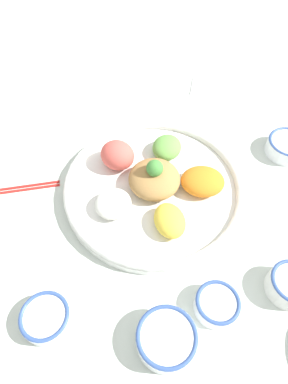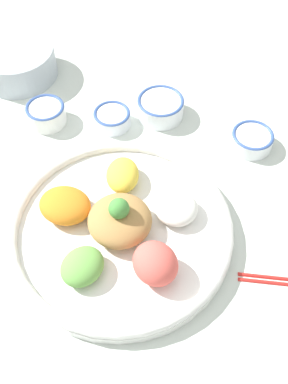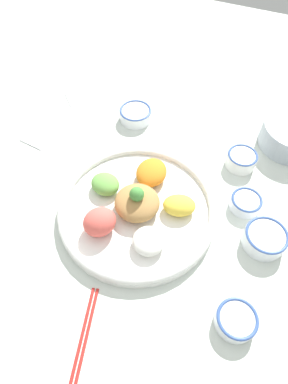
{
  "view_description": "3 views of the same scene",
  "coord_description": "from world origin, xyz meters",
  "px_view_note": "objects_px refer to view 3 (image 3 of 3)",
  "views": [
    {
      "loc": [
        -0.45,
        0.01,
        0.61
      ],
      "look_at": [
        -0.03,
        0.05,
        0.02
      ],
      "focal_mm": 30.0,
      "sensor_mm": 36.0,
      "label": 1
    },
    {
      "loc": [
        0.37,
        0.22,
        0.72
      ],
      "look_at": [
        -0.06,
        0.05,
        0.09
      ],
      "focal_mm": 42.0,
      "sensor_mm": 36.0,
      "label": 2
    },
    {
      "loc": [
        -0.2,
        0.42,
        0.72
      ],
      "look_at": [
        -0.03,
        0.01,
        0.09
      ],
      "focal_mm": 30.0,
      "sensor_mm": 36.0,
      "label": 3
    }
  ],
  "objects_px": {
    "serving_spoon_main": "(40,148)",
    "serving_spoon_extra": "(72,106)",
    "rice_bowl_plain": "(265,238)",
    "chopsticks_pair_near": "(84,337)",
    "rice_bowl_blue": "(236,320)",
    "sauce_bowl_dark": "(241,159)",
    "salad_platter": "(137,207)",
    "sauce_bowl_far": "(136,114)",
    "sauce_bowl_red": "(246,202)"
  },
  "relations": [
    {
      "from": "rice_bowl_blue",
      "to": "rice_bowl_plain",
      "type": "height_order",
      "value": "rice_bowl_plain"
    },
    {
      "from": "sauce_bowl_red",
      "to": "rice_bowl_blue",
      "type": "height_order",
      "value": "rice_bowl_blue"
    },
    {
      "from": "rice_bowl_plain",
      "to": "chopsticks_pair_near",
      "type": "bearing_deg",
      "value": 50.67
    },
    {
      "from": "sauce_bowl_far",
      "to": "serving_spoon_main",
      "type": "distance_m",
      "value": 0.32
    },
    {
      "from": "rice_bowl_plain",
      "to": "serving_spoon_main",
      "type": "bearing_deg",
      "value": -4.22
    },
    {
      "from": "sauce_bowl_red",
      "to": "sauce_bowl_far",
      "type": "distance_m",
      "value": 0.45
    },
    {
      "from": "sauce_bowl_red",
      "to": "rice_bowl_blue",
      "type": "distance_m",
      "value": 0.3
    },
    {
      "from": "serving_spoon_main",
      "to": "serving_spoon_extra",
      "type": "xyz_separation_m",
      "value": [
        0.01,
        -0.21,
        -0.0
      ]
    },
    {
      "from": "serving_spoon_main",
      "to": "chopsticks_pair_near",
      "type": "bearing_deg",
      "value": 139.28
    },
    {
      "from": "sauce_bowl_red",
      "to": "chopsticks_pair_near",
      "type": "bearing_deg",
      "value": 62.82
    },
    {
      "from": "sauce_bowl_far",
      "to": "chopsticks_pair_near",
      "type": "relative_size",
      "value": 0.5
    },
    {
      "from": "rice_bowl_plain",
      "to": "chopsticks_pair_near",
      "type": "height_order",
      "value": "rice_bowl_plain"
    },
    {
      "from": "sauce_bowl_dark",
      "to": "rice_bowl_plain",
      "type": "xyz_separation_m",
      "value": [
        -0.11,
        0.23,
        0.0
      ]
    },
    {
      "from": "salad_platter",
      "to": "sauce_bowl_far",
      "type": "distance_m",
      "value": 0.36
    },
    {
      "from": "rice_bowl_plain",
      "to": "serving_spoon_main",
      "type": "height_order",
      "value": "rice_bowl_plain"
    },
    {
      "from": "sauce_bowl_far",
      "to": "serving_spoon_main",
      "type": "bearing_deg",
      "value": 47.67
    },
    {
      "from": "sauce_bowl_red",
      "to": "serving_spoon_extra",
      "type": "distance_m",
      "value": 0.65
    },
    {
      "from": "serving_spoon_extra",
      "to": "serving_spoon_main",
      "type": "bearing_deg",
      "value": 136.96
    },
    {
      "from": "sauce_bowl_dark",
      "to": "chopsticks_pair_near",
      "type": "height_order",
      "value": "sauce_bowl_dark"
    },
    {
      "from": "sauce_bowl_dark",
      "to": "serving_spoon_main",
      "type": "relative_size",
      "value": 0.66
    },
    {
      "from": "serving_spoon_extra",
      "to": "sauce_bowl_far",
      "type": "bearing_deg",
      "value": -128.88
    },
    {
      "from": "sauce_bowl_far",
      "to": "serving_spoon_extra",
      "type": "relative_size",
      "value": 0.96
    },
    {
      "from": "salad_platter",
      "to": "sauce_bowl_red",
      "type": "height_order",
      "value": "salad_platter"
    },
    {
      "from": "sauce_bowl_red",
      "to": "chopsticks_pair_near",
      "type": "distance_m",
      "value": 0.51
    },
    {
      "from": "rice_bowl_blue",
      "to": "sauce_bowl_dark",
      "type": "height_order",
      "value": "sauce_bowl_dark"
    },
    {
      "from": "rice_bowl_plain",
      "to": "serving_spoon_main",
      "type": "xyz_separation_m",
      "value": [
        0.68,
        -0.05,
        -0.02
      ]
    },
    {
      "from": "rice_bowl_plain",
      "to": "serving_spoon_main",
      "type": "relative_size",
      "value": 0.8
    },
    {
      "from": "sauce_bowl_red",
      "to": "rice_bowl_blue",
      "type": "relative_size",
      "value": 0.92
    },
    {
      "from": "sauce_bowl_dark",
      "to": "chopsticks_pair_near",
      "type": "xyz_separation_m",
      "value": [
        0.19,
        0.59,
        -0.02
      ]
    },
    {
      "from": "sauce_bowl_dark",
      "to": "serving_spoon_main",
      "type": "bearing_deg",
      "value": 17.11
    },
    {
      "from": "salad_platter",
      "to": "serving_spoon_main",
      "type": "bearing_deg",
      "value": -14.12
    },
    {
      "from": "sauce_bowl_dark",
      "to": "sauce_bowl_red",
      "type": "bearing_deg",
      "value": 108.23
    },
    {
      "from": "sauce_bowl_far",
      "to": "serving_spoon_main",
      "type": "height_order",
      "value": "sauce_bowl_far"
    },
    {
      "from": "sauce_bowl_far",
      "to": "sauce_bowl_red",
      "type": "bearing_deg",
      "value": 154.24
    },
    {
      "from": "sauce_bowl_dark",
      "to": "sauce_bowl_far",
      "type": "xyz_separation_m",
      "value": [
        0.36,
        -0.06,
        -0.0
      ]
    },
    {
      "from": "salad_platter",
      "to": "rice_bowl_blue",
      "type": "relative_size",
      "value": 4.65
    },
    {
      "from": "sauce_bowl_dark",
      "to": "rice_bowl_blue",
      "type": "bearing_deg",
      "value": 102.07
    },
    {
      "from": "salad_platter",
      "to": "serving_spoon_extra",
      "type": "height_order",
      "value": "salad_platter"
    },
    {
      "from": "rice_bowl_plain",
      "to": "serving_spoon_extra",
      "type": "xyz_separation_m",
      "value": [
        0.69,
        -0.26,
        -0.02
      ]
    },
    {
      "from": "salad_platter",
      "to": "sauce_bowl_dark",
      "type": "distance_m",
      "value": 0.34
    },
    {
      "from": "salad_platter",
      "to": "chopsticks_pair_near",
      "type": "xyz_separation_m",
      "value": [
        -0.02,
        0.32,
        -0.02
      ]
    },
    {
      "from": "sauce_bowl_far",
      "to": "rice_bowl_blue",
      "type": "bearing_deg",
      "value": 132.41
    },
    {
      "from": "rice_bowl_blue",
      "to": "serving_spoon_extra",
      "type": "height_order",
      "value": "rice_bowl_blue"
    },
    {
      "from": "salad_platter",
      "to": "rice_bowl_blue",
      "type": "height_order",
      "value": "salad_platter"
    },
    {
      "from": "salad_platter",
      "to": "rice_bowl_blue",
      "type": "xyz_separation_m",
      "value": [
        -0.3,
        0.17,
        -0.0
      ]
    },
    {
      "from": "salad_platter",
      "to": "rice_bowl_plain",
      "type": "distance_m",
      "value": 0.32
    },
    {
      "from": "salad_platter",
      "to": "sauce_bowl_far",
      "type": "height_order",
      "value": "salad_platter"
    },
    {
      "from": "sauce_bowl_dark",
      "to": "serving_spoon_extra",
      "type": "height_order",
      "value": "sauce_bowl_dark"
    },
    {
      "from": "chopsticks_pair_near",
      "to": "sauce_bowl_far",
      "type": "bearing_deg",
      "value": -179.97
    },
    {
      "from": "salad_platter",
      "to": "chopsticks_pair_near",
      "type": "height_order",
      "value": "salad_platter"
    }
  ]
}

